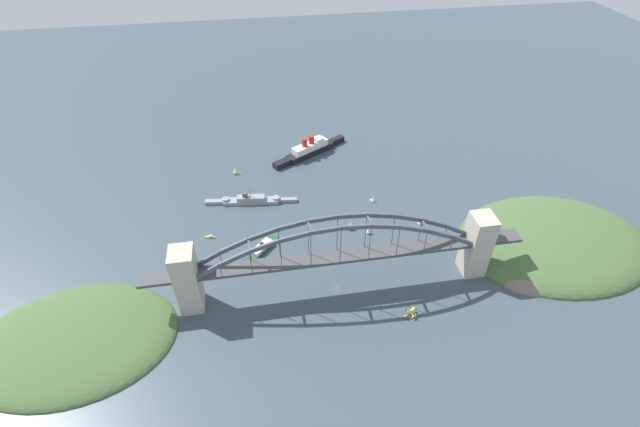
# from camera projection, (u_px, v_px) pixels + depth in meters

# --- Properties ---
(ground_plane) EXTENTS (1400.00, 1400.00, 0.00)m
(ground_plane) POSITION_uv_depth(u_px,v_px,m) (337.00, 286.00, 346.47)
(ground_plane) COLOR #3D4C56
(harbor_arch_bridge) EXTENTS (280.33, 19.11, 66.75)m
(harbor_arch_bridge) POSITION_uv_depth(u_px,v_px,m) (338.00, 259.00, 327.57)
(harbor_arch_bridge) COLOR #BCB29E
(harbor_arch_bridge) RESTS_ON ground
(headland_west_shore) EXTENTS (138.31, 101.94, 21.70)m
(headland_west_shore) POSITION_uv_depth(u_px,v_px,m) (72.00, 344.00, 306.78)
(headland_west_shore) COLOR #476638
(headland_west_shore) RESTS_ON ground
(headland_east_shore) EXTENTS (164.92, 125.23, 29.94)m
(headland_east_shore) POSITION_uv_depth(u_px,v_px,m) (552.00, 245.00, 382.22)
(headland_east_shore) COLOR #476638
(headland_east_shore) RESTS_ON ground
(ocean_liner) EXTENTS (85.47, 53.22, 21.59)m
(ocean_liner) POSITION_uv_depth(u_px,v_px,m) (310.00, 149.00, 489.26)
(ocean_liner) COLOR black
(ocean_liner) RESTS_ON ground
(naval_cruiser) EXTENTS (86.41, 15.69, 17.34)m
(naval_cruiser) POSITION_uv_depth(u_px,v_px,m) (250.00, 200.00, 425.17)
(naval_cruiser) COLOR gray
(naval_cruiser) RESTS_ON ground
(harbor_ferry_steamer) EXTENTS (30.68, 31.67, 7.54)m
(harbor_ferry_steamer) POSITION_uv_depth(u_px,v_px,m) (262.00, 248.00, 375.85)
(harbor_ferry_steamer) COLOR #23512D
(harbor_ferry_steamer) RESTS_ON ground
(seaplane_taxiing_near_bridge) EXTENTS (10.47, 9.08, 4.99)m
(seaplane_taxiing_near_bridge) POSITION_uv_depth(u_px,v_px,m) (410.00, 313.00, 323.83)
(seaplane_taxiing_near_bridge) COLOR #B7B7B2
(seaplane_taxiing_near_bridge) RESTS_ON ground
(small_boat_0) EXTENTS (8.96, 7.32, 9.35)m
(small_boat_0) POSITION_uv_depth(u_px,v_px,m) (236.00, 170.00, 461.96)
(small_boat_0) COLOR gold
(small_boat_0) RESTS_ON ground
(small_boat_1) EXTENTS (4.59, 7.02, 6.81)m
(small_boat_1) POSITION_uv_depth(u_px,v_px,m) (420.00, 221.00, 401.05)
(small_boat_1) COLOR silver
(small_boat_1) RESTS_ON ground
(small_boat_2) EXTENTS (5.06, 7.47, 8.05)m
(small_boat_2) POSITION_uv_depth(u_px,v_px,m) (369.00, 230.00, 391.25)
(small_boat_2) COLOR #2D6B3D
(small_boat_2) RESTS_ON ground
(small_boat_3) EXTENTS (4.79, 6.26, 7.18)m
(small_boat_3) POSITION_uv_depth(u_px,v_px,m) (373.00, 199.00, 425.99)
(small_boat_3) COLOR silver
(small_boat_3) RESTS_ON ground
(small_boat_4) EXTENTS (10.35, 6.82, 9.43)m
(small_boat_4) POSITION_uv_depth(u_px,v_px,m) (351.00, 225.00, 395.32)
(small_boat_4) COLOR gold
(small_boat_4) RESTS_ON ground
(small_boat_5) EXTENTS (9.79, 3.36, 2.53)m
(small_boat_5) POSITION_uv_depth(u_px,v_px,m) (210.00, 237.00, 388.68)
(small_boat_5) COLOR gold
(small_boat_5) RESTS_ON ground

